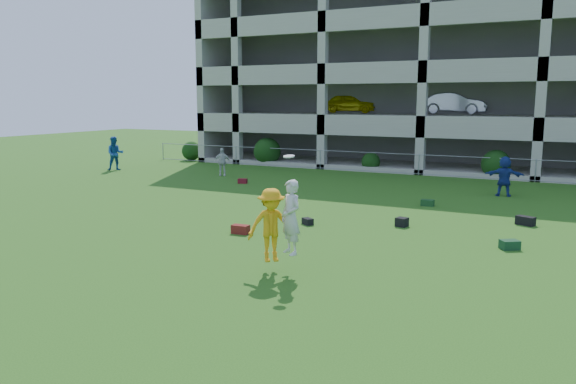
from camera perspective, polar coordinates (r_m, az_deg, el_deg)
The scene contains 15 objects.
ground at distance 14.86m, azimuth -4.55°, elevation -7.09°, with size 100.00×100.00×0.00m, color #235114.
bystander_a at distance 35.12m, azimuth -17.16°, elevation 3.76°, with size 0.98×0.76×2.02m, color #204F94.
bystander_b at distance 31.36m, azimuth -6.73°, elevation 3.06°, with size 0.91×0.38×1.56m, color silver.
bystander_d at distance 26.33m, azimuth 21.12°, elevation 1.51°, with size 1.63×0.52×1.76m, color navy.
bag_red_a at distance 17.87m, azimuth -4.84°, elevation -3.80°, with size 0.55×0.30×0.28m, color #602310.
bag_black_b at distance 19.09m, azimuth 2.01°, elevation -3.00°, with size 0.40×0.25×0.22m, color black.
bag_green_c at distance 17.20m, azimuth 21.60°, elevation -5.00°, with size 0.50×0.35×0.26m, color #14371C.
crate_d at distance 19.18m, azimuth 11.49°, elevation -3.01°, with size 0.35×0.35×0.30m, color black.
bag_black_e at distance 20.63m, azimuth 22.98°, elevation -2.70°, with size 0.60×0.30×0.30m, color black.
bag_red_f at distance 28.47m, azimuth -4.64°, elevation 1.12°, with size 0.45×0.28×0.24m, color #500D16.
bag_green_g at distance 23.08m, azimuth 13.99°, elevation -1.07°, with size 0.50×0.30×0.25m, color #14381D.
frisbee_contest at distance 13.67m, azimuth -1.18°, elevation -3.16°, with size 1.56×1.28×2.62m.
parking_garage at distance 40.60m, azimuth 16.37°, elevation 11.59°, with size 30.00×14.00×12.00m.
fence at distance 32.24m, azimuth 13.15°, elevation 2.75°, with size 36.06×0.06×1.20m.
shrub_row at distance 32.12m, azimuth 21.51°, elevation 3.93°, with size 34.38×2.52×3.50m.
Camera 1 is at (7.40, -12.18, 4.21)m, focal length 35.00 mm.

